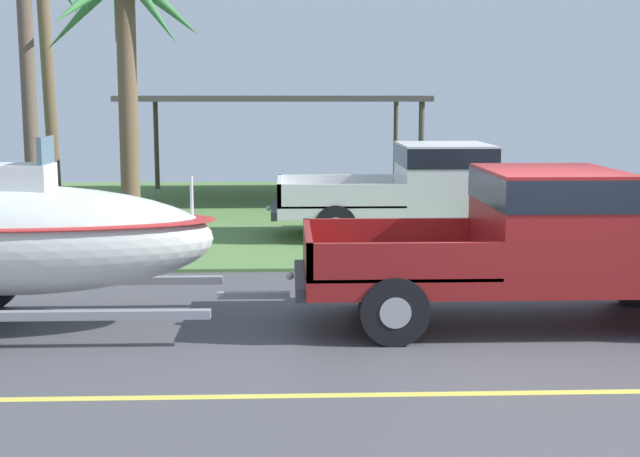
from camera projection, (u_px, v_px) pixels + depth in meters
name	position (u px, v px, depth m)	size (l,w,h in m)	color
ground	(426.00, 229.00, 18.35)	(36.00, 22.00, 0.11)	#4C4C51
pickup_truck_towing	(546.00, 239.00, 10.68)	(5.54, 2.06, 1.93)	maroon
boat_on_trailer	(2.00, 239.00, 10.43)	(6.29, 2.16, 2.34)	gray
parked_pickup_background	(442.00, 186.00, 16.99)	(5.97, 2.09, 1.88)	silver
carport_awning	(275.00, 100.00, 22.95)	(7.60, 5.43, 2.80)	#4C4238
palm_tree_near_left	(42.00, 3.00, 23.42)	(3.28, 3.48, 6.79)	brown
palm_tree_mid	(125.00, 33.00, 14.75)	(2.89, 3.08, 5.22)	brown
utility_pole	(24.00, 0.00, 13.75)	(0.24, 1.80, 8.32)	brown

